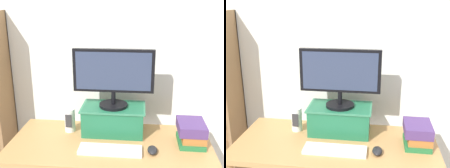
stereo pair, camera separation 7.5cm
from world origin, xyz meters
The scene contains 8 objects.
back_wall centered at (0.00, 0.47, 1.30)m, with size 7.00×0.08×2.60m.
desk centered at (0.00, 0.00, 0.63)m, with size 1.38×0.64×0.71m.
riser_box centered at (0.01, 0.17, 0.82)m, with size 0.46×0.28×0.20m.
computer_monitor centered at (0.01, 0.16, 1.15)m, with size 0.57×0.20×0.42m.
keyboard centered at (0.02, -0.12, 0.73)m, with size 0.41×0.13×0.02m.
computer_mouse centered at (0.29, -0.10, 0.73)m, with size 0.06×0.10×0.04m.
book_stack centered at (0.55, 0.05, 0.79)m, with size 0.18×0.24×0.15m.
desk_speaker centered at (-0.31, 0.14, 0.80)m, with size 0.08×0.08×0.18m.
Camera 2 is at (0.26, -1.71, 1.67)m, focal length 45.00 mm.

